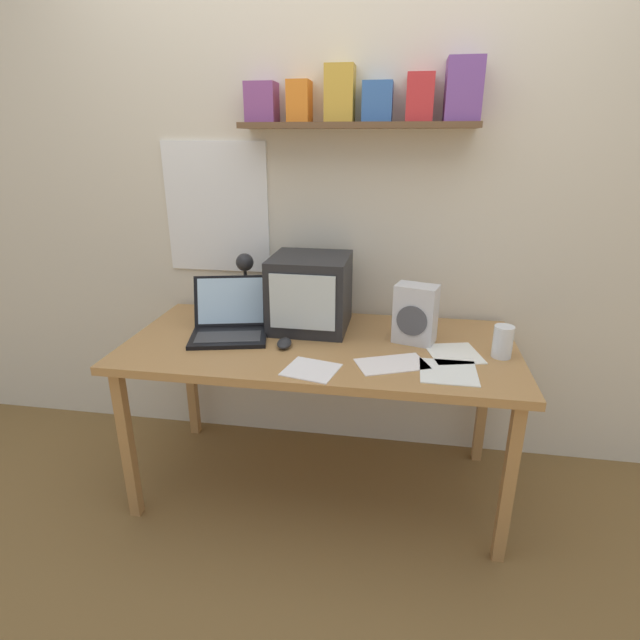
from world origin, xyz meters
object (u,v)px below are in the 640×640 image
desk_lamp (246,279)px  printed_handout (454,354)px  laptop (230,321)px  space_heater (415,314)px  loose_paper_near_laptop (311,370)px  juice_glass (503,343)px  open_notebook (392,364)px  crt_monitor (310,292)px  loose_paper_near_monitor (448,372)px  corner_desk (320,354)px  computer_mouse (284,343)px

desk_lamp → printed_handout: 1.01m
laptop → space_heater: size_ratio=1.54×
desk_lamp → space_heater: bearing=-31.2°
loose_paper_near_laptop → juice_glass: bearing=18.7°
open_notebook → printed_handout: 0.28m
space_heater → open_notebook: space_heater is taller
crt_monitor → loose_paper_near_monitor: 0.73m
loose_paper_near_laptop → corner_desk: bearing=92.6°
desk_lamp → juice_glass: bearing=-32.4°
juice_glass → printed_handout: (-0.18, -0.01, -0.06)m
desk_lamp → computer_mouse: 0.45m
juice_glass → crt_monitor: bearing=165.9°
space_heater → printed_handout: (0.16, -0.11, -0.12)m
open_notebook → loose_paper_near_monitor: bearing=-9.1°
computer_mouse → loose_paper_near_monitor: size_ratio=0.52×
crt_monitor → computer_mouse: 0.30m
corner_desk → printed_handout: bearing=-3.8°
corner_desk → juice_glass: juice_glass is taller
corner_desk → computer_mouse: size_ratio=14.92×
crt_monitor → juice_glass: crt_monitor is taller
printed_handout → desk_lamp: bearing=163.8°
crt_monitor → open_notebook: crt_monitor is taller
laptop → loose_paper_near_monitor: (0.93, -0.24, -0.06)m
open_notebook → printed_handout: bearing=29.7°
crt_monitor → computer_mouse: crt_monitor is taller
space_heater → open_notebook: bearing=-92.9°
loose_paper_near_monitor → crt_monitor: bearing=147.2°
corner_desk → laptop: (-0.41, 0.03, 0.12)m
desk_lamp → loose_paper_near_laptop: bearing=-70.7°
juice_glass → loose_paper_near_laptop: size_ratio=0.57×
desk_lamp → open_notebook: size_ratio=1.06×
printed_handout → laptop: bearing=176.1°
computer_mouse → juice_glass: bearing=2.9°
loose_paper_near_monitor → computer_mouse: bearing=168.5°
corner_desk → loose_paper_near_monitor: loose_paper_near_monitor is taller
loose_paper_near_laptop → printed_handout: same height
laptop → loose_paper_near_monitor: laptop is taller
computer_mouse → laptop: bearing=158.8°
corner_desk → open_notebook: 0.36m
space_heater → computer_mouse: (-0.53, -0.14, -0.11)m
loose_paper_near_laptop → loose_paper_near_monitor: same height
desk_lamp → loose_paper_near_monitor: size_ratio=1.50×
laptop → juice_glass: (1.15, -0.06, -0.00)m
desk_lamp → space_heater: desk_lamp is taller
crt_monitor → juice_glass: 0.84m
corner_desk → printed_handout: size_ratio=6.55×
space_heater → open_notebook: size_ratio=0.83×
open_notebook → space_heater: bearing=70.9°
desk_lamp → printed_handout: (0.95, -0.28, -0.19)m
loose_paper_near_laptop → printed_handout: size_ratio=0.90×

